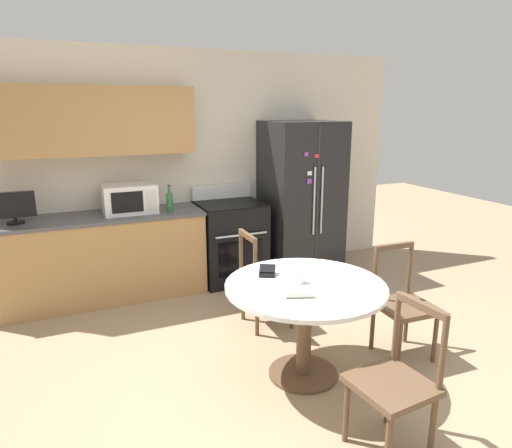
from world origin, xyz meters
The scene contains 15 objects.
ground_plane centered at (0.00, 0.00, 0.00)m, with size 14.00×14.00×0.00m, color #9E8466.
back_wall centered at (-0.30, 2.59, 1.44)m, with size 5.20×0.44×2.60m.
kitchen_counter centered at (-1.15, 2.29, 0.45)m, with size 2.13×0.64×0.90m.
refrigerator centered at (1.17, 2.20, 0.91)m, with size 0.84×0.79×1.82m.
oven_range centered at (0.29, 2.26, 0.47)m, with size 0.72×0.68×1.08m.
microwave centered at (-0.81, 2.30, 1.05)m, with size 0.54×0.38×0.30m.
countertop_tv centered at (-1.88, 2.26, 1.06)m, with size 0.38×0.16×0.31m.
counter_bottle centered at (-0.42, 2.18, 1.01)m, with size 0.07×0.07×0.28m.
dining_table centered at (0.09, 0.17, 0.59)m, with size 1.17×1.17×0.74m.
dining_chair_right centered at (0.97, 0.13, 0.43)m, with size 0.44×0.44×0.90m.
dining_chair_far centered at (0.16, 1.05, 0.43)m, with size 0.43×0.43×0.90m.
dining_chair_near centered at (0.19, -0.70, 0.43)m, with size 0.46×0.46×0.90m.
candle_glass centered at (0.06, 0.22, 0.77)m, with size 0.09×0.09×0.08m.
folded_napkin centered at (-0.07, -0.02, 0.76)m, with size 0.19×0.11×0.05m.
wallet centered at (-0.09, 0.45, 0.77)m, with size 0.17×0.17×0.07m.
Camera 1 is at (-1.47, -2.50, 1.98)m, focal length 32.00 mm.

